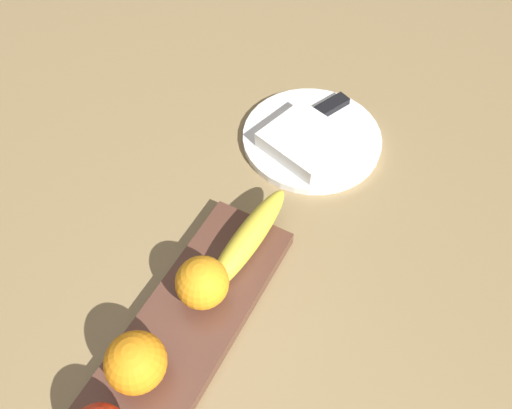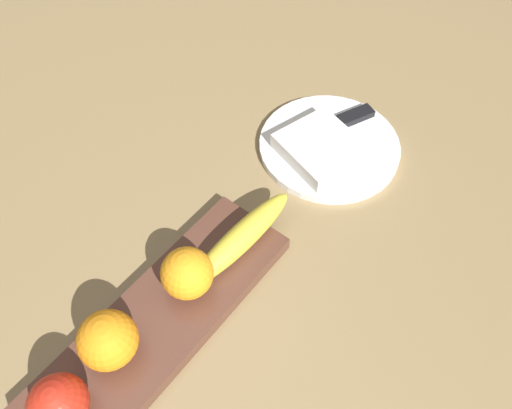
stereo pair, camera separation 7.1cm
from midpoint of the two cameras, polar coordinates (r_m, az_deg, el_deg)
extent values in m
plane|color=olive|center=(0.71, -10.55, -11.07)|extent=(2.40, 2.40, 0.00)
cube|color=#533125|center=(0.68, -11.18, -13.98)|extent=(0.39, 0.12, 0.02)
ellipsoid|color=gold|center=(0.70, -3.87, -4.02)|extent=(0.19, 0.05, 0.04)
sphere|color=orange|center=(0.65, -9.13, -8.75)|extent=(0.07, 0.07, 0.07)
sphere|color=orange|center=(0.63, -16.48, -16.64)|extent=(0.07, 0.07, 0.07)
cylinder|color=white|center=(0.86, 3.81, 7.19)|extent=(0.23, 0.23, 0.01)
cube|color=white|center=(0.83, 3.01, 6.88)|extent=(0.14, 0.14, 0.03)
cube|color=silver|center=(0.87, 2.38, 8.49)|extent=(0.15, 0.08, 0.00)
cube|color=black|center=(0.89, 5.43, 10.34)|extent=(0.09, 0.06, 0.01)
camera|label=1|loc=(0.04, -92.87, -3.94)|focal=36.21mm
camera|label=2|loc=(0.04, 87.13, 3.94)|focal=36.21mm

